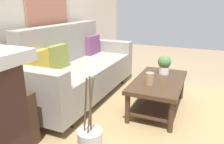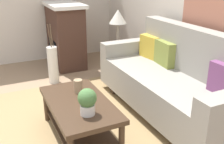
% 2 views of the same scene
% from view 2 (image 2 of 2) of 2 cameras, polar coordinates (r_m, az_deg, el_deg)
% --- Properties ---
extents(ground_plane, '(9.55, 9.55, 0.00)m').
position_cam_2_polar(ground_plane, '(3.08, -13.39, -13.42)').
color(ground_plane, '#9E7F60').
extents(wall_back, '(5.55, 0.10, 2.70)m').
position_cam_2_polar(wall_back, '(3.56, 19.72, 14.01)').
color(wall_back, beige).
rests_on(wall_back, ground_plane).
extents(area_rug, '(2.73, 2.14, 0.01)m').
position_cam_2_polar(area_rug, '(3.18, -4.45, -11.45)').
color(area_rug, '#A38456').
rests_on(area_rug, ground_plane).
extents(couch, '(2.18, 0.84, 1.08)m').
position_cam_2_polar(couch, '(3.36, 12.57, -1.95)').
color(couch, gray).
rests_on(couch, ground_plane).
extents(throw_pillow_mustard, '(0.37, 0.17, 0.32)m').
position_cam_2_polar(throw_pillow_mustard, '(3.86, 8.26, 5.31)').
color(throw_pillow_mustard, gold).
rests_on(throw_pillow_mustard, couch).
extents(throw_pillow_olive, '(0.37, 0.15, 0.32)m').
position_cam_2_polar(throw_pillow_olive, '(3.60, 11.21, 3.94)').
color(throw_pillow_olive, olive).
rests_on(throw_pillow_olive, couch).
extents(coffee_table, '(1.10, 0.60, 0.43)m').
position_cam_2_polar(coffee_table, '(2.87, -6.98, -8.34)').
color(coffee_table, '#422D1E').
rests_on(coffee_table, ground_plane).
extents(tabletop_vase, '(0.10, 0.10, 0.15)m').
position_cam_2_polar(tabletop_vase, '(2.99, -7.24, -3.01)').
color(tabletop_vase, tan).
rests_on(tabletop_vase, coffee_table).
extents(potted_plant_tabletop, '(0.18, 0.18, 0.26)m').
position_cam_2_polar(potted_plant_tabletop, '(2.51, -5.30, -6.15)').
color(potted_plant_tabletop, white).
rests_on(potted_plant_tabletop, coffee_table).
extents(side_table, '(0.44, 0.44, 0.56)m').
position_cam_2_polar(side_table, '(4.49, 1.20, 2.42)').
color(side_table, '#422D1E').
rests_on(side_table, ground_plane).
extents(table_lamp, '(0.28, 0.28, 0.57)m').
position_cam_2_polar(table_lamp, '(4.32, 1.27, 11.44)').
color(table_lamp, gray).
rests_on(table_lamp, side_table).
extents(fireplace, '(1.02, 0.58, 1.16)m').
position_cam_2_polar(fireplace, '(5.05, -9.93, 7.82)').
color(fireplace, '#472D23').
rests_on(fireplace, ground_plane).
extents(floor_vase, '(0.16, 0.16, 0.59)m').
position_cam_2_polar(floor_vase, '(4.33, -12.50, 1.44)').
color(floor_vase, white).
rests_on(floor_vase, ground_plane).
extents(floor_vase_branch_a, '(0.02, 0.02, 0.36)m').
position_cam_2_polar(floor_vase_branch_a, '(4.18, -12.94, 7.52)').
color(floor_vase_branch_a, brown).
rests_on(floor_vase_branch_a, floor_vase).
extents(floor_vase_branch_b, '(0.02, 0.04, 0.36)m').
position_cam_2_polar(floor_vase_branch_b, '(4.21, -12.81, 7.63)').
color(floor_vase_branch_b, brown).
rests_on(floor_vase_branch_b, floor_vase).
extents(floor_vase_branch_c, '(0.05, 0.04, 0.36)m').
position_cam_2_polar(floor_vase_branch_c, '(4.21, -13.27, 7.57)').
color(floor_vase_branch_c, brown).
rests_on(floor_vase_branch_c, floor_vase).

